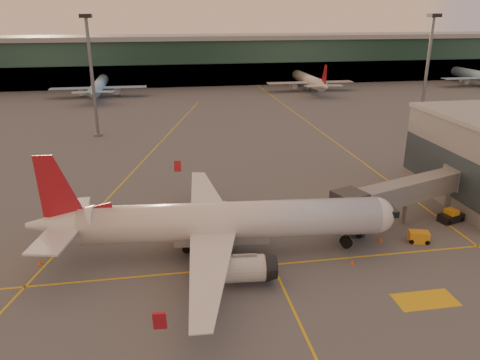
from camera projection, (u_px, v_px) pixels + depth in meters
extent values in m
plane|color=#4C4F54|center=(235.00, 295.00, 45.93)|extent=(600.00, 600.00, 0.00)
cube|color=gold|center=(227.00, 269.00, 50.56)|extent=(80.00, 0.25, 0.01)
cube|color=gold|center=(142.00, 162.00, 85.98)|extent=(31.30, 115.98, 0.01)
cube|color=gold|center=(309.00, 123.00, 115.54)|extent=(0.25, 160.00, 0.01)
cube|color=gold|center=(309.00, 343.00, 39.33)|extent=(0.25, 30.00, 0.01)
cube|color=gold|center=(425.00, 300.00, 45.11)|extent=(6.00, 3.00, 0.01)
cube|color=#19382D|center=(174.00, 62.00, 174.63)|extent=(400.00, 18.00, 16.00)
cube|color=gray|center=(173.00, 37.00, 171.61)|extent=(400.00, 20.00, 1.60)
cube|color=black|center=(175.00, 76.00, 168.13)|extent=(400.00, 1.00, 8.00)
cube|color=#2D3D47|center=(444.00, 170.00, 66.18)|extent=(0.30, 21.60, 6.00)
cylinder|color=slate|center=(92.00, 79.00, 99.53)|extent=(0.70, 0.70, 25.00)
cube|color=black|center=(86.00, 16.00, 95.18)|extent=(2.40, 2.40, 0.80)
cube|color=slate|center=(98.00, 135.00, 103.73)|extent=(1.60, 1.60, 0.50)
cylinder|color=slate|center=(426.00, 74.00, 107.86)|extent=(0.70, 0.70, 25.00)
cube|color=black|center=(434.00, 15.00, 103.51)|extent=(2.40, 2.40, 0.80)
cube|color=slate|center=(419.00, 126.00, 112.06)|extent=(1.60, 1.60, 0.50)
cylinder|color=silver|center=(232.00, 221.00, 52.12)|extent=(33.31, 6.96, 4.25)
sphere|color=silver|center=(376.00, 215.00, 53.50)|extent=(4.16, 4.16, 4.16)
cube|color=black|center=(387.00, 210.00, 53.42)|extent=(2.13, 2.91, 0.74)
cone|color=silver|center=(61.00, 224.00, 50.47)|extent=(7.57, 4.62, 4.03)
cube|color=silver|center=(55.00, 239.00, 47.07)|extent=(4.86, 7.44, 0.21)
cylinder|color=silver|center=(245.00, 268.00, 46.95)|extent=(4.65, 3.12, 2.76)
cylinder|color=black|center=(212.00, 260.00, 50.47)|extent=(2.03, 1.64, 1.91)
cylinder|color=black|center=(212.00, 255.00, 50.27)|extent=(0.38, 0.38, 1.17)
cube|color=silver|center=(73.00, 210.00, 53.86)|extent=(3.81, 7.04, 0.21)
cylinder|color=silver|center=(235.00, 216.00, 59.03)|extent=(4.65, 3.12, 2.76)
cylinder|color=black|center=(210.00, 237.00, 55.63)|extent=(2.03, 1.64, 1.91)
cylinder|color=black|center=(210.00, 232.00, 55.43)|extent=(0.38, 0.38, 1.17)
cube|color=slate|center=(221.00, 232.00, 52.50)|extent=(10.73, 4.25, 1.70)
cylinder|color=black|center=(346.00, 242.00, 54.36)|extent=(1.40, 0.96, 1.34)
cube|color=slate|center=(407.00, 191.00, 59.90)|extent=(19.97, 9.38, 2.70)
cube|color=#2D3035|center=(349.00, 204.00, 55.79)|extent=(4.36, 4.36, 3.00)
cube|color=#2D3035|center=(356.00, 225.00, 58.01)|extent=(1.60, 2.40, 2.40)
cylinder|color=black|center=(359.00, 235.00, 57.27)|extent=(0.80, 0.40, 0.80)
cylinder|color=black|center=(352.00, 227.00, 59.31)|extent=(0.80, 0.40, 0.80)
cylinder|color=slate|center=(404.00, 212.00, 60.90)|extent=(0.50, 0.50, 3.25)
cylinder|color=slate|center=(458.00, 177.00, 64.64)|extent=(4.40, 4.40, 3.00)
cylinder|color=slate|center=(455.00, 197.00, 65.64)|extent=(2.40, 2.40, 3.25)
cube|color=#AF1927|center=(204.00, 240.00, 55.10)|extent=(3.73, 2.87, 1.69)
cube|color=silver|center=(200.00, 220.00, 54.15)|extent=(6.66, 3.13, 3.15)
cylinder|color=black|center=(187.00, 249.00, 53.72)|extent=(1.03, 0.44, 1.01)
cylinder|color=black|center=(222.00, 247.00, 54.19)|extent=(1.03, 0.44, 1.01)
cube|color=orange|center=(419.00, 237.00, 56.16)|extent=(2.60, 1.99, 1.38)
cylinder|color=black|center=(411.00, 242.00, 55.87)|extent=(0.63, 0.44, 0.57)
cylinder|color=black|center=(427.00, 242.00, 55.65)|extent=(0.63, 0.44, 0.57)
cube|color=black|center=(451.00, 218.00, 61.76)|extent=(3.62, 2.59, 1.05)
cube|color=orange|center=(452.00, 213.00, 61.52)|extent=(1.73, 1.86, 0.86)
cylinder|color=black|center=(449.00, 223.00, 60.70)|extent=(0.72, 0.47, 0.67)
cylinder|color=black|center=(461.00, 219.00, 61.67)|extent=(0.72, 0.47, 0.67)
cone|color=#FF550D|center=(381.00, 239.00, 56.36)|extent=(0.49, 0.49, 0.62)
cube|color=#FF550D|center=(380.00, 242.00, 56.46)|extent=(0.42, 0.42, 0.03)
cone|color=#FF550D|center=(40.00, 262.00, 51.33)|extent=(0.50, 0.50, 0.64)
cube|color=#FF550D|center=(40.00, 264.00, 51.43)|extent=(0.43, 0.43, 0.03)
cone|color=#FF550D|center=(198.00, 199.00, 68.42)|extent=(0.50, 0.50, 0.64)
cube|color=#FF550D|center=(198.00, 201.00, 68.53)|extent=(0.44, 0.44, 0.03)
cone|color=#FF550D|center=(352.00, 262.00, 51.41)|extent=(0.39, 0.39, 0.50)
cube|color=#FF550D|center=(352.00, 264.00, 51.49)|extent=(0.34, 0.34, 0.03)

